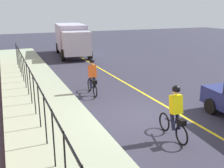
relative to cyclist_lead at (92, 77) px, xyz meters
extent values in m
plane|color=#2E2D3C|center=(-3.43, -0.82, -0.91)|extent=(80.00, 80.00, 0.00)
cube|color=yellow|center=(-3.43, -2.42, -0.91)|extent=(36.00, 0.12, 0.01)
cube|color=#92A186|center=(-3.43, 2.58, -0.84)|extent=(40.00, 3.20, 0.15)
cylinder|color=black|center=(-6.89, 2.98, 0.04)|extent=(0.04, 0.04, 1.60)
cylinder|color=black|center=(-5.61, 2.98, 0.04)|extent=(0.04, 0.04, 1.60)
cylinder|color=black|center=(-4.34, 2.98, 0.04)|extent=(0.04, 0.04, 1.60)
cylinder|color=black|center=(-3.07, 2.98, 0.04)|extent=(0.04, 0.04, 1.60)
cylinder|color=black|center=(-1.79, 2.98, 0.04)|extent=(0.04, 0.04, 1.60)
cylinder|color=black|center=(-0.52, 2.98, 0.04)|extent=(0.04, 0.04, 1.60)
cylinder|color=black|center=(0.75, 2.98, 0.04)|extent=(0.04, 0.04, 1.60)
cylinder|color=black|center=(2.03, 2.98, 0.04)|extent=(0.04, 0.04, 1.60)
cylinder|color=black|center=(3.30, 2.98, 0.04)|extent=(0.04, 0.04, 1.60)
cylinder|color=black|center=(4.57, 2.98, 0.04)|extent=(0.04, 0.04, 1.60)
cylinder|color=black|center=(5.84, 2.98, 0.04)|extent=(0.04, 0.04, 1.60)
cylinder|color=black|center=(7.12, 2.98, 0.04)|extent=(0.04, 0.04, 1.60)
cylinder|color=black|center=(8.39, 2.98, 0.04)|extent=(0.04, 0.04, 1.60)
cube|color=black|center=(-2.43, 2.98, 0.79)|extent=(21.64, 0.04, 0.04)
torus|color=black|center=(0.60, -0.04, -0.58)|extent=(0.66, 0.10, 0.66)
torus|color=black|center=(-0.44, 0.03, -0.58)|extent=(0.66, 0.10, 0.66)
cube|color=black|center=(0.08, -0.01, -0.33)|extent=(0.93, 0.10, 0.24)
cylinder|color=black|center=(-0.07, 0.00, -0.18)|extent=(0.03, 0.03, 0.35)
cube|color=#CC4F18|center=(-0.02, 0.00, 0.29)|extent=(0.36, 0.38, 0.63)
sphere|color=tan|center=(0.03, 0.00, 0.71)|extent=(0.22, 0.22, 0.22)
sphere|color=black|center=(0.03, 0.00, 0.78)|extent=(0.26, 0.26, 0.26)
cylinder|color=#191E38|center=(-0.03, 0.10, -0.23)|extent=(0.34, 0.14, 0.65)
cylinder|color=#191E38|center=(-0.05, -0.10, -0.23)|extent=(0.34, 0.14, 0.65)
cube|color=black|center=(-0.39, 0.03, -0.16)|extent=(0.25, 0.22, 0.18)
torus|color=black|center=(-4.74, -1.00, -0.58)|extent=(0.66, 0.10, 0.66)
torus|color=black|center=(-5.79, -0.92, -0.58)|extent=(0.66, 0.10, 0.66)
cube|color=black|center=(-5.27, -0.96, -0.33)|extent=(0.93, 0.10, 0.24)
cylinder|color=black|center=(-5.42, -0.95, -0.18)|extent=(0.03, 0.03, 0.35)
cube|color=yellow|center=(-5.37, -0.95, 0.29)|extent=(0.36, 0.38, 0.63)
sphere|color=tan|center=(-5.32, -0.96, 0.71)|extent=(0.22, 0.22, 0.22)
sphere|color=black|center=(-5.32, -0.96, 0.78)|extent=(0.26, 0.26, 0.26)
cylinder|color=#191E38|center=(-5.38, -0.85, -0.23)|extent=(0.34, 0.14, 0.65)
cylinder|color=#191E38|center=(-5.39, -1.05, -0.23)|extent=(0.34, 0.14, 0.65)
cube|color=black|center=(-5.74, -0.93, -0.16)|extent=(0.25, 0.22, 0.18)
cylinder|color=black|center=(-4.21, -3.63, -0.59)|extent=(0.66, 0.28, 0.64)
cube|color=#B1ADC6|center=(12.27, -2.10, 0.72)|extent=(5.00, 2.92, 2.30)
cube|color=#B9B9C8|center=(8.87, -1.71, 0.52)|extent=(2.06, 2.40, 1.90)
cylinder|color=black|center=(8.89, -2.84, -0.43)|extent=(0.99, 0.41, 0.96)
cylinder|color=black|center=(9.14, -0.62, -0.43)|extent=(0.99, 0.41, 0.96)
cylinder|color=black|center=(13.20, -3.33, -0.43)|extent=(0.99, 0.41, 0.96)
cylinder|color=black|center=(13.45, -1.10, -0.43)|extent=(0.99, 0.41, 0.96)
camera|label=1|loc=(-11.57, 3.93, 3.19)|focal=41.14mm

